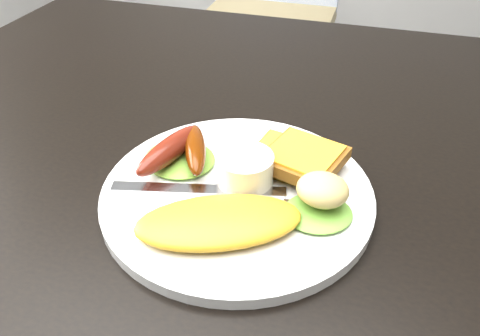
% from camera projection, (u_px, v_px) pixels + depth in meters
% --- Properties ---
extents(dining_table, '(1.20, 0.80, 0.04)m').
position_uv_depth(dining_table, '(286.00, 139.00, 0.62)').
color(dining_table, black).
rests_on(dining_table, ground).
extents(dining_chair, '(0.48, 0.48, 0.06)m').
position_uv_depth(dining_chair, '(265.00, 25.00, 1.75)').
color(dining_chair, tan).
rests_on(dining_chair, ground).
extents(plate, '(0.28, 0.28, 0.01)m').
position_uv_depth(plate, '(237.00, 193.00, 0.49)').
color(plate, white).
rests_on(plate, dining_table).
extents(lettuce_left, '(0.10, 0.10, 0.01)m').
position_uv_depth(lettuce_left, '(179.00, 159.00, 0.52)').
color(lettuce_left, '#4B9220').
rests_on(lettuce_left, plate).
extents(lettuce_right, '(0.08, 0.08, 0.01)m').
position_uv_depth(lettuce_right, '(318.00, 213.00, 0.45)').
color(lettuce_right, '#499935').
rests_on(lettuce_right, plate).
extents(omelette, '(0.17, 0.13, 0.02)m').
position_uv_depth(omelette, '(219.00, 222.00, 0.43)').
color(omelette, '#EEAC15').
rests_on(omelette, plate).
extents(sausage_a, '(0.05, 0.11, 0.03)m').
position_uv_depth(sausage_a, '(170.00, 150.00, 0.51)').
color(sausage_a, maroon).
rests_on(sausage_a, lettuce_left).
extents(sausage_b, '(0.06, 0.09, 0.02)m').
position_uv_depth(sausage_b, '(195.00, 149.00, 0.51)').
color(sausage_b, '#5F2C06').
rests_on(sausage_b, lettuce_left).
extents(ramekin, '(0.07, 0.07, 0.03)m').
position_uv_depth(ramekin, '(245.00, 170.00, 0.48)').
color(ramekin, white).
rests_on(ramekin, plate).
extents(toast_a, '(0.08, 0.08, 0.01)m').
position_uv_depth(toast_a, '(285.00, 157.00, 0.52)').
color(toast_a, olive).
rests_on(toast_a, plate).
extents(toast_b, '(0.10, 0.10, 0.01)m').
position_uv_depth(toast_b, '(303.00, 158.00, 0.50)').
color(toast_b, brown).
rests_on(toast_b, toast_a).
extents(potato_salad, '(0.05, 0.05, 0.03)m').
position_uv_depth(potato_salad, '(323.00, 190.00, 0.45)').
color(potato_salad, '#C8BA90').
rests_on(potato_salad, lettuce_right).
extents(fork, '(0.18, 0.06, 0.00)m').
position_uv_depth(fork, '(198.00, 190.00, 0.48)').
color(fork, '#ADAFB7').
rests_on(fork, plate).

